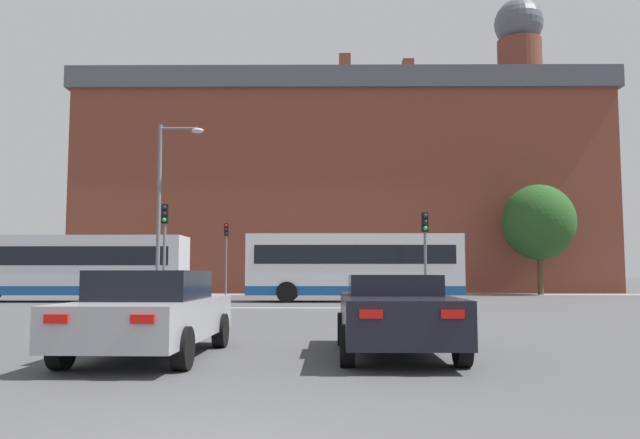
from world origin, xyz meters
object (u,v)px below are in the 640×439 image
street_lamp_junction (166,196)px  pedestrian_waiting (258,280)px  car_saloon_left (152,312)px  car_roadster_right (395,313)px  traffic_light_near_left (165,238)px  bus_crossing_lead (354,266)px  traffic_light_far_left (226,247)px  bus_crossing_trailing (58,266)px  traffic_light_near_right (425,243)px

street_lamp_junction → pedestrian_waiting: bearing=82.4°
car_saloon_left → car_roadster_right: car_saloon_left is taller
car_saloon_left → street_lamp_junction: 15.65m
car_roadster_right → traffic_light_near_left: 16.75m
bus_crossing_lead → street_lamp_junction: size_ratio=1.38×
car_saloon_left → traffic_light_far_left: traffic_light_far_left is taller
traffic_light_far_left → traffic_light_near_left: (-0.27, -14.40, -0.21)m
bus_crossing_trailing → pedestrian_waiting: bearing=-40.0°
street_lamp_junction → car_roadster_right: bearing=-61.8°
traffic_light_near_left → traffic_light_far_left: bearing=88.9°
traffic_light_far_left → street_lamp_junction: street_lamp_junction is taller
car_roadster_right → traffic_light_near_left: bearing=118.6°
pedestrian_waiting → traffic_light_near_left: bearing=-125.7°
traffic_light_near_left → street_lamp_junction: bearing=-68.2°
car_saloon_left → bus_crossing_lead: size_ratio=0.44×
pedestrian_waiting → traffic_light_far_left: bearing=-177.6°
car_saloon_left → traffic_light_near_left: size_ratio=1.09×
traffic_light_near_left → traffic_light_near_right: bearing=-0.7°
bus_crossing_lead → street_lamp_junction: 10.01m
traffic_light_near_right → bus_crossing_trailing: bearing=163.1°
car_roadster_right → traffic_light_near_left: (-7.82, 14.66, 2.14)m
traffic_light_near_right → pedestrian_waiting: (-8.52, 15.65, -1.65)m
bus_crossing_lead → traffic_light_near_left: size_ratio=2.46×
car_saloon_left → bus_crossing_lead: bearing=79.5°
car_saloon_left → traffic_light_near_right: (7.04, 14.86, 1.88)m
bus_crossing_trailing → traffic_light_far_left: traffic_light_far_left is taller
car_saloon_left → traffic_light_near_right: size_ratio=1.19×
car_roadster_right → pedestrian_waiting: (-5.63, 30.16, 0.26)m
bus_crossing_lead → bus_crossing_trailing: (-14.58, -0.07, -0.04)m
traffic_light_near_left → street_lamp_junction: street_lamp_junction is taller
street_lamp_junction → pedestrian_waiting: street_lamp_junction is taller
bus_crossing_lead → traffic_light_near_left: (-8.04, -5.18, 1.08)m
traffic_light_far_left → pedestrian_waiting: traffic_light_far_left is taller
car_saloon_left → bus_crossing_trailing: bus_crossing_trailing is taller
traffic_light_near_right → street_lamp_junction: bearing=-179.4°
bus_crossing_trailing → traffic_light_near_right: bearing=-106.9°
car_roadster_right → traffic_light_near_left: traffic_light_near_left is taller
car_saloon_left → bus_crossing_trailing: (-10.21, 20.11, 0.98)m
traffic_light_near_right → pedestrian_waiting: traffic_light_near_right is taller
car_saloon_left → bus_crossing_trailing: bearing=118.6°
bus_crossing_trailing → street_lamp_junction: (6.63, -5.35, 2.82)m
traffic_light_far_left → traffic_light_near_right: size_ratio=1.18×
bus_crossing_lead → traffic_light_near_right: traffic_light_near_right is taller
car_saloon_left → traffic_light_far_left: bearing=98.3°
car_saloon_left → bus_crossing_lead: 20.67m
car_saloon_left → traffic_light_far_left: (-3.40, 29.40, 2.31)m
car_roadster_right → traffic_light_near_left: size_ratio=1.07×
bus_crossing_trailing → traffic_light_near_left: traffic_light_near_left is taller
traffic_light_near_left → street_lamp_junction: size_ratio=0.56×
traffic_light_far_left → car_saloon_left: bearing=-83.4°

